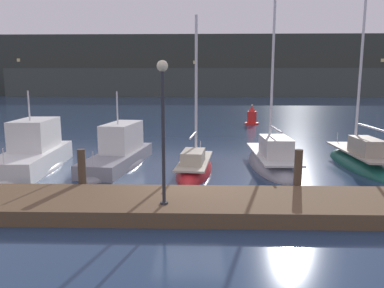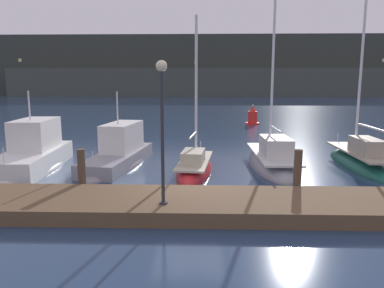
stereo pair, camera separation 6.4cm
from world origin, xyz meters
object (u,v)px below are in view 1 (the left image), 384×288
at_px(sailboat_berth_4, 195,169).
at_px(sailboat_berth_6, 359,162).
at_px(motorboat_berth_2, 33,159).
at_px(motorboat_berth_3, 119,157).
at_px(channel_buoy, 252,117).
at_px(dock_lamppost, 163,110).
at_px(sailboat_berth_5, 272,163).

bearing_deg(sailboat_berth_4, sailboat_berth_6, 9.64).
distance_m(motorboat_berth_2, motorboat_berth_3, 3.89).
xyz_separation_m(motorboat_berth_3, channel_buoy, (8.55, 16.74, 0.30)).
relative_size(motorboat_berth_3, dock_lamppost, 1.66).
bearing_deg(motorboat_berth_2, motorboat_berth_3, 13.83).
bearing_deg(sailboat_berth_4, motorboat_berth_2, 176.91).
bearing_deg(sailboat_berth_5, motorboat_berth_3, 178.77).
relative_size(motorboat_berth_3, channel_buoy, 3.75).
height_order(motorboat_berth_3, sailboat_berth_5, sailboat_berth_5).
distance_m(motorboat_berth_2, channel_buoy, 21.54).
bearing_deg(motorboat_berth_2, sailboat_berth_5, 3.99).
relative_size(motorboat_berth_3, sailboat_berth_6, 0.75).
bearing_deg(channel_buoy, sailboat_berth_6, -80.28).
xyz_separation_m(sailboat_berth_4, dock_lamppost, (-0.79, -5.66, 3.09)).
bearing_deg(sailboat_berth_4, dock_lamppost, -97.98).
distance_m(motorboat_berth_3, sailboat_berth_6, 11.42).
bearing_deg(sailboat_berth_5, channel_buoy, 85.77).
bearing_deg(sailboat_berth_5, motorboat_berth_2, -176.01).
bearing_deg(motorboat_berth_2, sailboat_berth_6, 3.44).
distance_m(sailboat_berth_6, dock_lamppost, 11.43).
distance_m(sailboat_berth_4, dock_lamppost, 6.50).
bearing_deg(motorboat_berth_2, sailboat_berth_4, -3.09).
height_order(sailboat_berth_5, sailboat_berth_6, sailboat_berth_6).
distance_m(sailboat_berth_4, sailboat_berth_6, 7.85).
distance_m(motorboat_berth_2, sailboat_berth_6, 15.22).
distance_m(sailboat_berth_5, sailboat_berth_6, 4.12).
bearing_deg(sailboat_berth_6, dock_lamppost, -140.73).
relative_size(channel_buoy, dock_lamppost, 0.44).
xyz_separation_m(motorboat_berth_2, channel_buoy, (12.32, 17.67, 0.22)).
relative_size(sailboat_berth_4, dock_lamppost, 1.79).
bearing_deg(channel_buoy, sailboat_berth_4, -105.08).
bearing_deg(sailboat_berth_4, motorboat_berth_3, 160.09).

